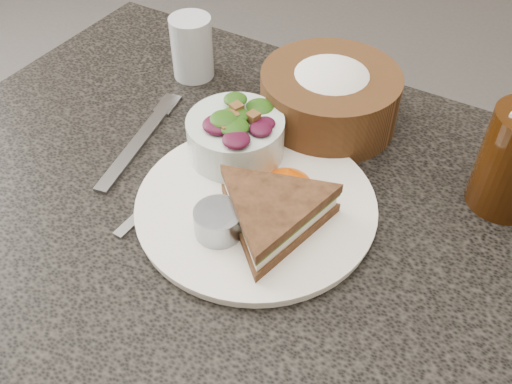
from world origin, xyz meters
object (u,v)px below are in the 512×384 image
Objects in this scene: dining_table at (258,355)px; salad_bowl at (235,131)px; dressing_ramekin at (218,222)px; sandwich at (273,213)px; water_glass at (192,47)px; dinner_plate at (256,205)px; bread_basket at (330,90)px.

dining_table is 0.44m from salad_bowl.
sandwich is at bearing 38.13° from dressing_ramekin.
sandwich is 0.06m from dressing_ramekin.
water_glass is (-0.28, 0.24, 0.01)m from sandwich.
salad_bowl is at bearing 114.01° from dressing_ramekin.
water_glass is (-0.24, 0.21, 0.04)m from dinner_plate.
dinner_plate is at bearing 79.18° from dressing_ramekin.
dining_table is 0.41m from dressing_ramekin.
dining_table is at bearing 80.38° from dressing_ramekin.
dining_table is 3.36× the size of dinner_plate.
sandwich reaches higher than dressing_ramekin.
salad_bowl is at bearing -177.63° from sandwich.
water_glass is at bearing 129.83° from dressing_ramekin.
dining_table is at bearing 91.89° from dinner_plate.
dressing_ramekin is 0.36m from water_glass.
sandwich is at bearing -40.65° from dining_table.
dining_table is 0.38m from dinner_plate.
bread_basket is (0.07, 0.14, 0.01)m from salad_bowl.
salad_bowl reaches higher than dinner_plate.
dining_table is at bearing -40.09° from water_glass.
salad_bowl reaches higher than dressing_ramekin.
dinner_plate is 2.29× the size of salad_bowl.
salad_bowl is 0.15m from dressing_ramekin.
dinner_plate is at bearing -88.11° from dining_table.
water_glass is at bearing 179.27° from bread_basket.
dinner_plate is 2.98× the size of water_glass.
salad_bowl is at bearing 136.62° from dinner_plate.
dining_table is 0.48m from bread_basket.
dinner_plate is at bearing -171.36° from sandwich.
water_glass is (-0.23, 0.28, 0.02)m from dressing_ramekin.
dinner_plate is 0.11m from salad_bowl.
salad_bowl reaches higher than dining_table.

